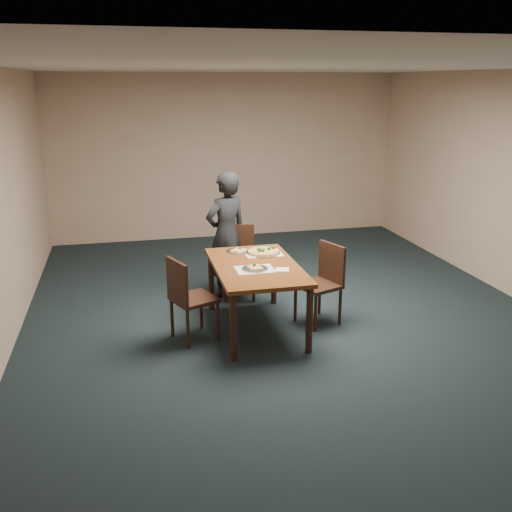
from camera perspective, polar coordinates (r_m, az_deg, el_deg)
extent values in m
plane|color=black|center=(6.59, 3.54, -6.68)|extent=(8.00, 8.00, 0.00)
plane|color=tan|center=(10.01, -2.98, 9.85)|extent=(6.00, 0.00, 6.00)
plane|color=white|center=(6.04, 4.04, 18.44)|extent=(8.00, 8.00, 0.00)
cube|color=#5D2E12|center=(6.18, 0.00, -1.09)|extent=(0.90, 1.50, 0.04)
cylinder|color=black|center=(5.60, -2.28, -7.16)|extent=(0.07, 0.07, 0.70)
cylinder|color=black|center=(6.87, -4.49, -2.54)|extent=(0.07, 0.07, 0.70)
cylinder|color=black|center=(5.79, 5.36, -6.41)|extent=(0.07, 0.07, 0.70)
cylinder|color=black|center=(7.02, 1.81, -2.06)|extent=(0.07, 0.07, 0.70)
cube|color=black|center=(7.20, -1.76, -0.75)|extent=(0.48, 0.48, 0.04)
cylinder|color=black|center=(7.10, -3.13, -3.03)|extent=(0.04, 0.04, 0.43)
cylinder|color=black|center=(7.44, -3.19, -2.08)|extent=(0.04, 0.04, 0.43)
cylinder|color=black|center=(7.11, -0.22, -2.96)|extent=(0.04, 0.04, 0.43)
cylinder|color=black|center=(7.45, -0.42, -2.02)|extent=(0.04, 0.04, 0.43)
cube|color=black|center=(7.31, -1.84, 1.49)|extent=(0.42, 0.10, 0.44)
cube|color=black|center=(6.07, -6.20, -4.31)|extent=(0.55, 0.55, 0.04)
cylinder|color=black|center=(6.10, -3.82, -6.53)|extent=(0.04, 0.04, 0.43)
cylinder|color=black|center=(5.94, -6.82, -7.30)|extent=(0.04, 0.04, 0.43)
cylinder|color=black|center=(6.38, -5.50, -5.46)|extent=(0.04, 0.04, 0.43)
cylinder|color=black|center=(6.23, -8.40, -6.15)|extent=(0.04, 0.04, 0.43)
cube|color=black|center=(5.90, -7.89, -2.51)|extent=(0.19, 0.40, 0.44)
cube|color=black|center=(6.47, 6.24, -2.95)|extent=(0.54, 0.54, 0.04)
cylinder|color=black|center=(6.57, 3.96, -4.74)|extent=(0.04, 0.04, 0.43)
cylinder|color=black|center=(6.79, 6.37, -4.09)|extent=(0.04, 0.04, 0.43)
cylinder|color=black|center=(6.31, 5.96, -5.73)|extent=(0.04, 0.04, 0.43)
cylinder|color=black|center=(6.54, 8.40, -5.02)|extent=(0.04, 0.04, 0.43)
cube|color=black|center=(6.51, 7.59, -0.63)|extent=(0.18, 0.41, 0.44)
imported|color=black|center=(7.19, -2.98, 2.14)|extent=(0.69, 0.58, 1.60)
cube|color=white|center=(6.58, 0.73, 0.26)|extent=(0.42, 0.32, 0.00)
cube|color=white|center=(6.02, -0.11, -1.33)|extent=(0.40, 0.30, 0.00)
cylinder|color=silver|center=(6.57, 0.73, 0.32)|extent=(0.39, 0.39, 0.01)
cylinder|color=#DD9E55|center=(6.57, 0.73, 0.46)|extent=(0.35, 0.35, 0.02)
cylinder|color=#FFE285|center=(6.57, 0.73, 0.57)|extent=(0.31, 0.31, 0.01)
sphere|color=#174013|center=(6.50, 0.35, 0.56)|extent=(0.04, 0.04, 0.04)
sphere|color=#174013|center=(6.62, 1.68, 0.87)|extent=(0.04, 0.04, 0.04)
sphere|color=#174013|center=(6.62, 1.76, 0.84)|extent=(0.04, 0.04, 0.04)
sphere|color=#174013|center=(6.57, 1.30, 0.74)|extent=(0.04, 0.04, 0.04)
sphere|color=#174013|center=(6.54, 0.75, 0.64)|extent=(0.03, 0.03, 0.03)
sphere|color=#174013|center=(6.56, 0.19, 0.66)|extent=(0.03, 0.03, 0.03)
sphere|color=#174013|center=(6.58, 0.39, 0.74)|extent=(0.03, 0.03, 0.03)
sphere|color=#174013|center=(6.63, 1.66, 0.85)|extent=(0.03, 0.03, 0.03)
sphere|color=#174013|center=(6.50, 0.69, 0.54)|extent=(0.04, 0.04, 0.04)
cylinder|color=silver|center=(6.02, -0.11, -1.28)|extent=(0.28, 0.28, 0.01)
cube|color=#DD9E55|center=(6.01, -0.11, -1.16)|extent=(0.15, 0.18, 0.02)
cube|color=#FFE285|center=(6.01, -0.11, -1.06)|extent=(0.12, 0.15, 0.01)
sphere|color=#174013|center=(6.01, -0.20, -0.93)|extent=(0.03, 0.03, 0.03)
sphere|color=#174013|center=(6.04, -0.14, -0.85)|extent=(0.03, 0.03, 0.03)
cylinder|color=silver|center=(6.64, -1.77, 0.47)|extent=(0.28, 0.28, 0.01)
cube|color=#DD9E55|center=(6.64, -1.77, 0.58)|extent=(0.21, 0.21, 0.02)
cube|color=#FFE285|center=(6.64, -1.77, 0.67)|extent=(0.17, 0.17, 0.01)
sphere|color=#174013|center=(6.66, -1.67, 0.83)|extent=(0.03, 0.03, 0.03)
sphere|color=#174013|center=(6.65, -1.58, 0.82)|extent=(0.03, 0.03, 0.03)
cube|color=white|center=(6.01, 2.64, -1.36)|extent=(0.17, 0.17, 0.01)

